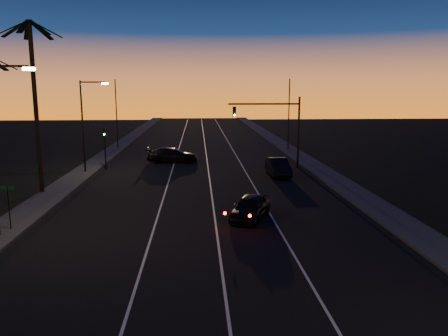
{
  "coord_description": "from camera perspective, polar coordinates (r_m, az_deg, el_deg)",
  "views": [
    {
      "loc": [
        -0.47,
        -2.65,
        7.75
      ],
      "look_at": [
        1.07,
        23.04,
        3.07
      ],
      "focal_mm": 35.0,
      "sensor_mm": 36.0,
      "label": 1
    }
  ],
  "objects": [
    {
      "name": "road",
      "position": [
        33.56,
        -2.54,
        -3.05
      ],
      "size": [
        20.0,
        170.0,
        0.01
      ],
      "primitive_type": "cube",
      "color": "black",
      "rests_on": "ground"
    },
    {
      "name": "sidewalk_left",
      "position": [
        35.21,
        -21.11,
        -2.98
      ],
      "size": [
        2.4,
        170.0,
        0.16
      ],
      "primitive_type": "cube",
      "color": "#343532",
      "rests_on": "ground"
    },
    {
      "name": "sidewalk_right",
      "position": [
        35.52,
        15.86,
        -2.57
      ],
      "size": [
        2.4,
        170.0,
        0.16
      ],
      "primitive_type": "cube",
      "color": "#343532",
      "rests_on": "ground"
    },
    {
      "name": "lane_stripe_left",
      "position": [
        33.65,
        -7.66,
        -3.08
      ],
      "size": [
        0.12,
        160.0,
        0.01
      ],
      "primitive_type": "cube",
      "color": "silver",
      "rests_on": "road"
    },
    {
      "name": "lane_stripe_mid",
      "position": [
        33.57,
        -1.69,
        -3.02
      ],
      "size": [
        0.12,
        160.0,
        0.01
      ],
      "primitive_type": "cube",
      "color": "silver",
      "rests_on": "road"
    },
    {
      "name": "lane_stripe_right",
      "position": [
        33.85,
        4.25,
        -2.93
      ],
      "size": [
        0.12,
        160.0,
        0.01
      ],
      "primitive_type": "cube",
      "color": "silver",
      "rests_on": "road"
    },
    {
      "name": "palm_far",
      "position": [
        34.7,
        -23.52,
        9.23
      ],
      "size": [
        4.25,
        4.16,
        12.53
      ],
      "color": "black",
      "rests_on": "ground"
    },
    {
      "name": "streetlight_left_far",
      "position": [
        42.0,
        -17.61,
        6.15
      ],
      "size": [
        2.55,
        0.26,
        8.5
      ],
      "color": "black",
      "rests_on": "ground"
    },
    {
      "name": "street_sign",
      "position": [
        26.52,
        -26.32,
        -4.07
      ],
      "size": [
        0.7,
        0.06,
        2.6
      ],
      "color": "black",
      "rests_on": "ground"
    },
    {
      "name": "signal_mast",
      "position": [
        43.42,
        6.7,
        6.31
      ],
      "size": [
        7.1,
        0.41,
        7.0
      ],
      "color": "black",
      "rests_on": "ground"
    },
    {
      "name": "signal_post",
      "position": [
        43.85,
        -15.33,
        3.57
      ],
      "size": [
        0.28,
        0.37,
        4.2
      ],
      "color": "black",
      "rests_on": "ground"
    },
    {
      "name": "far_pole_left",
      "position": [
        58.7,
        -13.87,
        6.83
      ],
      "size": [
        0.14,
        0.14,
        9.0
      ],
      "primitive_type": "cylinder",
      "color": "black",
      "rests_on": "ground"
    },
    {
      "name": "far_pole_right",
      "position": [
        55.94,
        8.46,
        6.86
      ],
      "size": [
        0.14,
        0.14,
        9.0
      ],
      "primitive_type": "cylinder",
      "color": "black",
      "rests_on": "ground"
    },
    {
      "name": "lead_car",
      "position": [
        26.44,
        3.47,
        -5.11
      ],
      "size": [
        3.39,
        4.96,
        1.44
      ],
      "color": "black",
      "rests_on": "road"
    },
    {
      "name": "right_car",
      "position": [
        39.74,
        7.07,
        0.14
      ],
      "size": [
        1.76,
        4.77,
        1.56
      ],
      "color": "black",
      "rests_on": "road"
    },
    {
      "name": "cross_car",
      "position": [
        46.81,
        -6.75,
        1.69
      ],
      "size": [
        5.51,
        2.48,
        1.57
      ],
      "color": "black",
      "rests_on": "road"
    }
  ]
}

